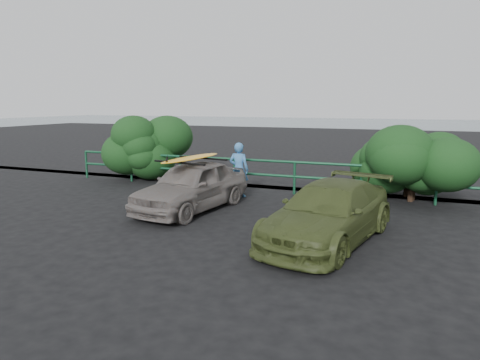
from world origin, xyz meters
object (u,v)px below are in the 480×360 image
(guardrail, at_px, (264,176))
(man, at_px, (239,170))
(olive_vehicle, at_px, (329,213))
(surfboard, at_px, (191,158))
(sedan, at_px, (192,186))

(guardrail, bearing_deg, man, -116.87)
(guardrail, relative_size, olive_vehicle, 3.40)
(olive_vehicle, xyz_separation_m, surfboard, (-3.81, 1.31, 0.79))
(guardrail, xyz_separation_m, man, (-0.48, -0.94, 0.30))
(sedan, bearing_deg, guardrail, 78.57)
(sedan, bearing_deg, man, 82.29)
(man, bearing_deg, olive_vehicle, 132.93)
(sedan, distance_m, man, 2.04)
(guardrail, xyz_separation_m, surfboard, (-1.04, -2.90, 0.86))
(surfboard, bearing_deg, guardrail, 78.57)
(sedan, xyz_separation_m, man, (0.56, 1.96, 0.17))
(guardrail, distance_m, surfboard, 3.19)
(sedan, relative_size, surfboard, 1.59)
(guardrail, xyz_separation_m, olive_vehicle, (2.77, -4.21, 0.08))
(man, bearing_deg, sedan, 72.20)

